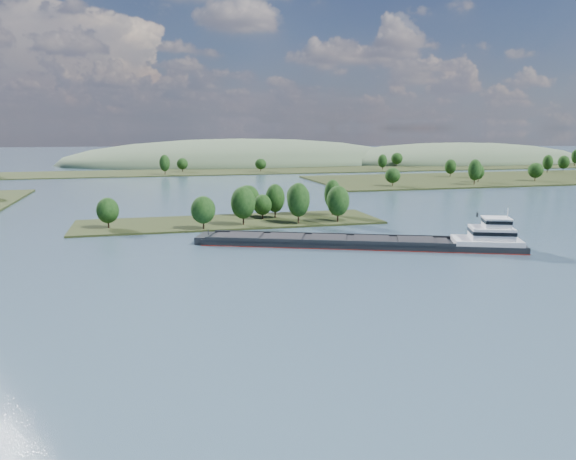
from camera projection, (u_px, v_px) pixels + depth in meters
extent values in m
plane|color=#3D5869|center=(269.00, 264.00, 129.50)|extent=(1800.00, 1800.00, 0.00)
cube|color=black|center=(230.00, 223.00, 186.66)|extent=(100.00, 30.00, 1.20)
cylinder|color=black|center=(298.00, 217.00, 181.68)|extent=(0.50, 0.50, 4.33)
ellipsoid|color=black|center=(298.00, 200.00, 180.70)|extent=(7.44, 7.44, 11.13)
cylinder|color=black|center=(248.00, 210.00, 199.37)|extent=(0.50, 0.50, 3.47)
ellipsoid|color=black|center=(248.00, 198.00, 198.58)|extent=(8.63, 8.63, 8.93)
cylinder|color=black|center=(243.00, 219.00, 178.94)|extent=(0.50, 0.50, 4.01)
ellipsoid|color=black|center=(243.00, 203.00, 178.03)|extent=(8.03, 8.03, 10.31)
cylinder|color=black|center=(263.00, 215.00, 190.81)|extent=(0.50, 0.50, 2.74)
ellipsoid|color=black|center=(262.00, 205.00, 190.19)|extent=(6.46, 6.46, 7.05)
cylinder|color=black|center=(204.00, 223.00, 171.73)|extent=(0.50, 0.50, 3.31)
ellipsoid|color=black|center=(203.00, 210.00, 170.98)|extent=(7.59, 7.59, 8.52)
cylinder|color=black|center=(108.00, 223.00, 173.22)|extent=(0.50, 0.50, 3.10)
ellipsoid|color=black|center=(108.00, 210.00, 172.52)|extent=(6.88, 6.88, 7.96)
cylinder|color=black|center=(275.00, 212.00, 193.17)|extent=(0.50, 0.50, 3.83)
ellipsoid|color=black|center=(275.00, 198.00, 192.30)|extent=(6.74, 6.74, 9.84)
cylinder|color=black|center=(332.00, 209.00, 198.96)|extent=(0.50, 0.50, 4.16)
ellipsoid|color=black|center=(333.00, 194.00, 198.02)|extent=(5.94, 5.94, 10.70)
cylinder|color=black|center=(338.00, 216.00, 184.75)|extent=(0.50, 0.50, 3.91)
ellipsoid|color=black|center=(338.00, 201.00, 183.86)|extent=(7.57, 7.57, 10.05)
cylinder|color=black|center=(298.00, 209.00, 200.80)|extent=(0.50, 0.50, 3.61)
ellipsoid|color=black|center=(298.00, 197.00, 199.98)|extent=(8.35, 8.35, 9.28)
cube|color=black|center=(559.00, 178.00, 357.54)|extent=(320.00, 90.00, 1.60)
cylinder|color=black|center=(392.00, 183.00, 297.31)|extent=(0.50, 0.50, 3.18)
ellipsoid|color=black|center=(393.00, 175.00, 296.59)|extent=(8.12, 8.12, 8.18)
cylinder|color=black|center=(563.00, 169.00, 399.35)|extent=(0.50, 0.50, 3.68)
ellipsoid|color=black|center=(564.00, 162.00, 398.52)|extent=(7.97, 7.97, 9.45)
cylinder|color=black|center=(535.00, 178.00, 326.96)|extent=(0.50, 0.50, 3.45)
ellipsoid|color=black|center=(536.00, 170.00, 326.18)|extent=(8.73, 8.73, 8.88)
cylinder|color=black|center=(474.00, 180.00, 304.49)|extent=(0.50, 0.50, 4.52)
ellipsoid|color=black|center=(475.00, 170.00, 303.46)|extent=(7.32, 7.32, 11.63)
cylinder|color=black|center=(478.00, 179.00, 318.81)|extent=(0.50, 0.50, 3.32)
ellipsoid|color=black|center=(479.00, 172.00, 318.05)|extent=(6.57, 6.57, 8.53)
cylinder|color=black|center=(450.00, 174.00, 354.68)|extent=(0.50, 0.50, 3.60)
ellipsoid|color=black|center=(451.00, 167.00, 353.86)|extent=(7.31, 7.31, 9.26)
cylinder|color=black|center=(547.00, 170.00, 386.34)|extent=(0.50, 0.50, 4.05)
ellipsoid|color=black|center=(548.00, 162.00, 385.42)|extent=(6.89, 6.89, 10.41)
cube|color=black|center=(183.00, 173.00, 396.25)|extent=(900.00, 60.00, 1.20)
cylinder|color=black|center=(382.00, 167.00, 413.93)|extent=(0.50, 0.50, 3.80)
ellipsoid|color=black|center=(383.00, 161.00, 413.07)|extent=(6.95, 6.95, 9.76)
cylinder|color=black|center=(183.00, 169.00, 398.36)|extent=(0.50, 0.50, 3.17)
ellipsoid|color=black|center=(182.00, 164.00, 397.64)|extent=(7.93, 7.93, 8.15)
cylinder|color=black|center=(575.00, 163.00, 462.99)|extent=(0.50, 0.50, 4.35)
ellipsoid|color=black|center=(575.00, 156.00, 462.01)|extent=(6.09, 6.09, 11.19)
cylinder|color=black|center=(397.00, 164.00, 453.50)|extent=(0.50, 0.50, 3.64)
ellipsoid|color=black|center=(397.00, 158.00, 452.67)|extent=(9.32, 9.32, 9.35)
cylinder|color=black|center=(261.00, 169.00, 400.80)|extent=(0.50, 0.50, 3.00)
ellipsoid|color=black|center=(261.00, 164.00, 400.12)|extent=(8.24, 8.24, 7.71)
cylinder|color=black|center=(165.00, 171.00, 373.54)|extent=(0.50, 0.50, 4.32)
ellipsoid|color=black|center=(165.00, 163.00, 372.56)|extent=(7.01, 7.01, 11.12)
ellipsoid|color=#475D40|center=(458.00, 162.00, 526.88)|extent=(260.00, 140.00, 36.00)
ellipsoid|color=#475D40|center=(242.00, 163.00, 506.28)|extent=(320.00, 160.00, 44.00)
cube|color=black|center=(360.00, 244.00, 149.49)|extent=(81.76, 41.58, 2.31)
cube|color=maroon|center=(360.00, 246.00, 149.58)|extent=(82.03, 41.85, 0.26)
cube|color=black|center=(329.00, 234.00, 155.37)|extent=(60.44, 25.08, 0.84)
cube|color=black|center=(327.00, 242.00, 145.34)|extent=(60.44, 25.08, 0.84)
cube|color=black|center=(328.00, 239.00, 150.38)|extent=(61.92, 32.64, 0.32)
cube|color=black|center=(244.00, 235.00, 153.41)|extent=(12.02, 11.56, 0.37)
cube|color=black|center=(286.00, 236.00, 151.87)|extent=(12.02, 11.56, 0.37)
cube|color=black|center=(328.00, 237.00, 150.33)|extent=(12.02, 11.56, 0.37)
cube|color=black|center=(372.00, 239.00, 148.78)|extent=(12.02, 11.56, 0.37)
cube|color=black|center=(416.00, 240.00, 147.24)|extent=(12.02, 11.56, 0.37)
cube|color=black|center=(205.00, 238.00, 155.10)|extent=(6.50, 9.94, 2.10)
cylinder|color=black|center=(208.00, 233.00, 154.70)|extent=(0.33, 0.33, 2.31)
cube|color=white|center=(487.00, 241.00, 144.83)|extent=(19.38, 15.70, 1.26)
cube|color=white|center=(491.00, 233.00, 144.31)|extent=(12.91, 11.76, 3.15)
cube|color=black|center=(491.00, 231.00, 144.23)|extent=(13.18, 12.03, 0.95)
cube|color=white|center=(496.00, 223.00, 143.68)|extent=(8.22, 8.22, 2.31)
cube|color=black|center=(496.00, 221.00, 143.61)|extent=(8.50, 8.50, 0.84)
cube|color=white|center=(497.00, 218.00, 143.46)|extent=(8.77, 8.77, 0.21)
cylinder|color=white|center=(508.00, 213.00, 142.88)|extent=(0.27, 0.27, 2.73)
cylinder|color=black|center=(477.00, 215.00, 147.05)|extent=(0.69, 0.69, 1.26)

